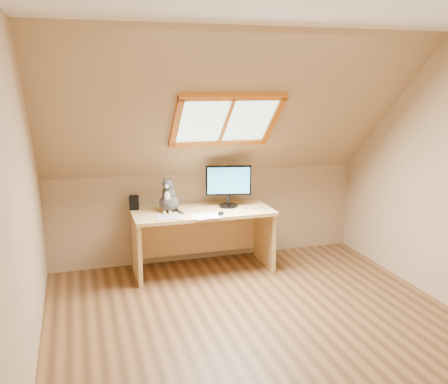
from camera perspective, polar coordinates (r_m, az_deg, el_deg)
name	(u,v)px	position (r m, az deg, el deg)	size (l,w,h in m)	color
ground	(263,328)	(4.27, 4.43, -15.21)	(3.50, 3.50, 0.00)	brown
room_shell	(270,158)	(3.73, 5.32, 3.92)	(3.52, 3.52, 2.41)	tan
desk	(201,228)	(5.34, -2.62, -4.12)	(1.46, 0.64, 0.66)	#DDB669
monitor	(228,183)	(5.30, 0.51, 1.02)	(0.48, 0.21, 0.45)	black
cat	(169,199)	(5.17, -6.34, -0.76)	(0.28, 0.31, 0.38)	#3C3835
desk_speaker	(134,203)	(5.32, -10.24, -1.21)	(0.10, 0.10, 0.14)	black
graphics_tablet	(169,218)	(4.95, -6.27, -2.92)	(0.26, 0.19, 0.01)	#B2B2B7
mouse	(221,213)	(5.03, -0.37, -2.46)	(0.06, 0.10, 0.03)	black
papers	(209,216)	(4.97, -1.74, -2.81)	(0.33, 0.27, 0.00)	white
cables	(249,209)	(5.24, 2.87, -1.99)	(0.51, 0.26, 0.01)	silver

